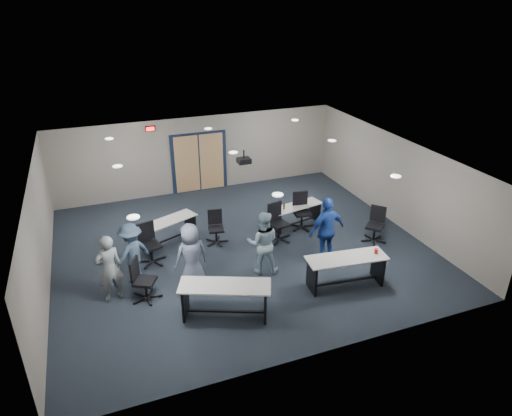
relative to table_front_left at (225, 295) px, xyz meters
name	(u,v)px	position (x,y,z in m)	size (l,w,h in m)	color
floor	(241,248)	(1.29, 2.70, -0.55)	(10.00, 10.00, 0.00)	black
back_wall	(199,154)	(1.29, 7.20, 0.80)	(10.00, 0.04, 2.70)	gray
front_wall	(319,299)	(1.29, -1.80, 0.80)	(10.00, 0.04, 2.70)	gray
left_wall	(39,236)	(-3.71, 2.70, 0.80)	(0.04, 9.00, 2.70)	gray
right_wall	(395,180)	(6.29, 2.70, 0.80)	(0.04, 9.00, 2.70)	gray
ceiling	(239,157)	(1.29, 2.70, 2.15)	(10.00, 9.00, 0.04)	white
double_door	(199,163)	(1.29, 7.16, 0.50)	(2.00, 0.07, 2.20)	#101B32
exit_sign	(150,129)	(-0.31, 7.14, 1.90)	(0.32, 0.07, 0.18)	black
ceiling_projector	(244,161)	(1.59, 3.19, 1.85)	(0.35, 0.32, 0.37)	black
ceiling_can_lights	(236,155)	(1.29, 2.95, 2.12)	(6.24, 5.74, 0.02)	silver
table_front_left	(225,295)	(0.00, 0.00, 0.00)	(2.10, 1.39, 0.81)	#B2AFA8
table_front_right	(346,266)	(3.09, 0.07, -0.01)	(2.02, 0.88, 0.92)	#B2AFA8
table_back_left	(169,227)	(-0.51, 3.77, -0.08)	(1.78, 1.18, 0.69)	#B2AFA8
table_back_right	(296,212)	(3.32, 3.39, -0.09)	(1.74, 0.86, 0.92)	#B2AFA8
chair_back_a	(150,244)	(-1.17, 2.81, 0.00)	(0.70, 0.70, 1.11)	black
chair_back_b	(216,228)	(0.73, 3.21, -0.07)	(0.61, 0.61, 0.97)	black
chair_back_c	(279,223)	(2.47, 2.73, 0.01)	(0.70, 0.70, 1.12)	black
chair_back_d	(302,211)	(3.43, 3.18, 0.01)	(0.70, 0.70, 1.12)	black
chair_loose_left	(145,280)	(-1.55, 1.26, -0.03)	(0.66, 0.66, 1.04)	black
chair_loose_right	(375,225)	(5.02, 1.69, -0.03)	(0.65, 0.65, 1.04)	black
person_gray	(109,268)	(-2.29, 1.52, 0.29)	(0.62, 0.40, 1.69)	gray
person_plaid	(191,256)	(-0.41, 1.38, 0.29)	(0.82, 0.54, 1.68)	slate
person_lightblue	(263,243)	(1.43, 1.37, 0.29)	(0.82, 0.64, 1.68)	#93B1C3
person_navy	(327,230)	(3.19, 1.28, 0.36)	(1.07, 0.45, 1.83)	navy
person_back	(132,253)	(-1.71, 2.12, 0.23)	(1.02, 0.58, 1.58)	#384E66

